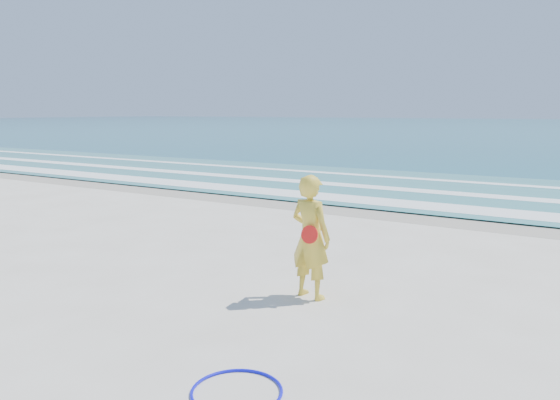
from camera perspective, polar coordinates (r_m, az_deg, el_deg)
The scene contains 8 objects.
ground at distance 8.51m, azimuth -15.59°, elevation -10.30°, with size 400.00×400.00×0.00m, color silver.
wet_sand at distance 15.82m, azimuth 9.04°, elevation -1.03°, with size 400.00×2.40×0.00m, color #B2A893.
shallow at distance 20.46m, azimuth 14.48°, elevation 1.25°, with size 400.00×10.00×0.01m, color #59B7AD.
foam_near at distance 17.00m, azimuth 10.74°, elevation -0.18°, with size 400.00×1.40×0.01m, color white.
foam_mid at distance 19.70m, azimuth 13.78°, elevation 1.00°, with size 400.00×0.90×0.01m, color white.
foam_far at distance 22.84m, azimuth 16.36°, elevation 2.00°, with size 400.00×0.60×0.01m, color white.
hoop at distance 5.83m, azimuth -4.54°, elevation -19.30°, with size 0.94×0.94×0.03m, color #0C0CE2.
woman at distance 8.20m, azimuth 3.21°, elevation -3.86°, with size 0.76×0.57×1.88m.
Camera 1 is at (5.97, -5.37, 2.81)m, focal length 35.00 mm.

